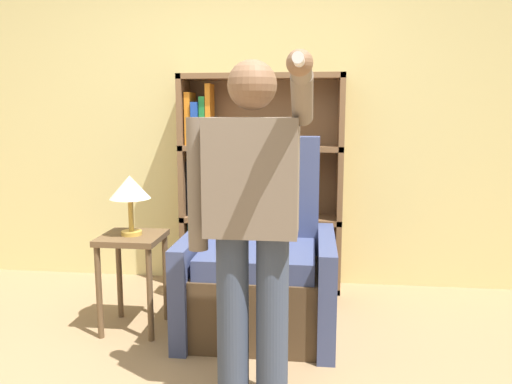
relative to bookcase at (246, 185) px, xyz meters
The scene contains 6 objects.
wall_back 0.63m from the bookcase, 122.85° to the left, with size 8.00×0.06×2.80m.
bookcase is the anchor object (origin of this frame).
armchair 0.89m from the bookcase, 75.82° to the right, with size 0.92×0.81×1.20m.
person_standing 1.62m from the bookcase, 81.26° to the right, with size 0.56×0.78×1.58m.
side_table 1.11m from the bookcase, 123.99° to the right, with size 0.37×0.37×0.61m.
table_lamp 1.06m from the bookcase, 123.99° to the right, with size 0.25×0.25×0.37m.
Camera 1 is at (0.62, -1.89, 1.36)m, focal length 35.00 mm.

